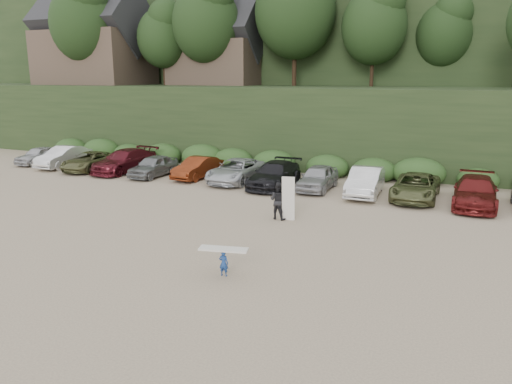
% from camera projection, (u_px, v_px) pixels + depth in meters
% --- Properties ---
extents(ground, '(120.00, 120.00, 0.00)m').
position_uv_depth(ground, '(210.00, 232.00, 22.57)').
color(ground, tan).
rests_on(ground, ground).
extents(hillside_backdrop, '(90.00, 41.50, 28.00)m').
position_uv_depth(hillside_backdrop, '(370.00, 33.00, 52.19)').
color(hillside_backdrop, black).
rests_on(hillside_backdrop, ground).
extents(parked_cars, '(39.36, 6.08, 1.64)m').
position_uv_depth(parked_cars, '(252.00, 173.00, 32.21)').
color(parked_cars, '#AFB0B4').
rests_on(parked_cars, ground).
extents(child_surfer, '(1.79, 0.84, 1.03)m').
position_uv_depth(child_surfer, '(224.00, 257.00, 17.47)').
color(child_surfer, navy).
rests_on(child_surfer, ground).
extents(adult_surfer, '(1.39, 0.84, 2.20)m').
position_uv_depth(adult_surfer, '(279.00, 200.00, 24.36)').
color(adult_surfer, black).
rests_on(adult_surfer, ground).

